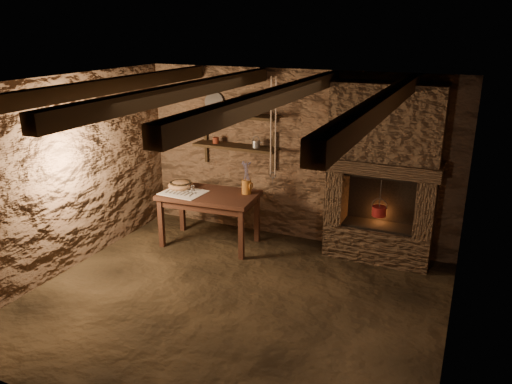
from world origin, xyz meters
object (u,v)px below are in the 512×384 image
at_px(iron_stockpot, 240,107).
at_px(red_pot, 379,210).
at_px(stoneware_jug, 247,180).
at_px(work_table, 210,217).
at_px(wooden_bowl, 181,185).

bearing_deg(iron_stockpot, red_pot, -3.39).
height_order(stoneware_jug, red_pot, stoneware_jug).
bearing_deg(stoneware_jug, work_table, -175.06).
bearing_deg(stoneware_jug, red_pot, -9.93).
xyz_separation_m(iron_stockpot, red_pot, (2.02, -0.12, -1.17)).
bearing_deg(stoneware_jug, wooden_bowl, 171.81).
bearing_deg(work_table, iron_stockpot, 64.18).
bearing_deg(work_table, red_pot, 6.45).
distance_m(work_table, red_pot, 2.30).
xyz_separation_m(wooden_bowl, red_pot, (2.72, 0.40, -0.10)).
xyz_separation_m(stoneware_jug, red_pot, (1.76, 0.24, -0.25)).
distance_m(work_table, iron_stockpot, 1.58).
bearing_deg(red_pot, wooden_bowl, -171.62).
distance_m(wooden_bowl, iron_stockpot, 1.38).
relative_size(work_table, stoneware_jug, 3.02).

